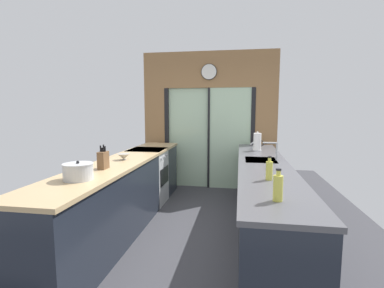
{
  "coord_description": "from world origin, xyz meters",
  "views": [
    {
      "loc": [
        0.61,
        -3.26,
        1.59
      ],
      "look_at": [
        -0.06,
        0.7,
        1.09
      ],
      "focal_mm": 26.65,
      "sensor_mm": 36.0,
      "label": 1
    }
  ],
  "objects_px": {
    "kettle": "(256,144)",
    "stock_pot": "(78,172)",
    "soap_bottle_far": "(269,170)",
    "soap_bottle_near": "(278,187)",
    "oven_range": "(148,177)",
    "knife_block": "(103,160)",
    "mixing_bowl": "(124,157)",
    "paper_towel_roll": "(257,142)"
  },
  "relations": [
    {
      "from": "kettle",
      "to": "stock_pot",
      "type": "bearing_deg",
      "value": -125.88
    },
    {
      "from": "stock_pot",
      "to": "soap_bottle_far",
      "type": "xyz_separation_m",
      "value": [
        1.78,
        0.29,
        0.02
      ]
    },
    {
      "from": "soap_bottle_near",
      "to": "soap_bottle_far",
      "type": "relative_size",
      "value": 1.06
    },
    {
      "from": "oven_range",
      "to": "knife_block",
      "type": "relative_size",
      "value": 3.36
    },
    {
      "from": "mixing_bowl",
      "to": "knife_block",
      "type": "height_order",
      "value": "knife_block"
    },
    {
      "from": "soap_bottle_near",
      "to": "soap_bottle_far",
      "type": "xyz_separation_m",
      "value": [
        0.0,
        0.63,
        -0.01
      ]
    },
    {
      "from": "soap_bottle_near",
      "to": "soap_bottle_far",
      "type": "height_order",
      "value": "soap_bottle_near"
    },
    {
      "from": "knife_block",
      "to": "soap_bottle_near",
      "type": "height_order",
      "value": "knife_block"
    },
    {
      "from": "oven_range",
      "to": "mixing_bowl",
      "type": "xyz_separation_m",
      "value": [
        0.02,
        -1.01,
        0.51
      ]
    },
    {
      "from": "oven_range",
      "to": "soap_bottle_far",
      "type": "xyz_separation_m",
      "value": [
        1.8,
        -1.79,
        0.56
      ]
    },
    {
      "from": "knife_block",
      "to": "paper_towel_roll",
      "type": "bearing_deg",
      "value": 44.09
    },
    {
      "from": "paper_towel_roll",
      "to": "soap_bottle_near",
      "type": "bearing_deg",
      "value": -90.0
    },
    {
      "from": "oven_range",
      "to": "knife_block",
      "type": "xyz_separation_m",
      "value": [
        0.02,
        -1.58,
        0.57
      ]
    },
    {
      "from": "stock_pot",
      "to": "soap_bottle_far",
      "type": "relative_size",
      "value": 1.24
    },
    {
      "from": "kettle",
      "to": "soap_bottle_far",
      "type": "height_order",
      "value": "soap_bottle_far"
    },
    {
      "from": "soap_bottle_near",
      "to": "paper_towel_roll",
      "type": "relative_size",
      "value": 0.77
    },
    {
      "from": "stock_pot",
      "to": "paper_towel_roll",
      "type": "relative_size",
      "value": 0.9
    },
    {
      "from": "stock_pot",
      "to": "soap_bottle_near",
      "type": "distance_m",
      "value": 1.81
    },
    {
      "from": "soap_bottle_near",
      "to": "soap_bottle_far",
      "type": "bearing_deg",
      "value": 90.0
    },
    {
      "from": "kettle",
      "to": "paper_towel_roll",
      "type": "relative_size",
      "value": 0.75
    },
    {
      "from": "oven_range",
      "to": "stock_pot",
      "type": "height_order",
      "value": "stock_pot"
    },
    {
      "from": "kettle",
      "to": "soap_bottle_near",
      "type": "distance_m",
      "value": 2.8
    },
    {
      "from": "kettle",
      "to": "soap_bottle_far",
      "type": "xyz_separation_m",
      "value": [
        -0.0,
        -2.17,
        0.01
      ]
    },
    {
      "from": "oven_range",
      "to": "stock_pot",
      "type": "distance_m",
      "value": 2.16
    },
    {
      "from": "mixing_bowl",
      "to": "soap_bottle_near",
      "type": "relative_size",
      "value": 0.68
    },
    {
      "from": "oven_range",
      "to": "stock_pot",
      "type": "relative_size",
      "value": 3.28
    },
    {
      "from": "knife_block",
      "to": "stock_pot",
      "type": "distance_m",
      "value": 0.5
    },
    {
      "from": "kettle",
      "to": "oven_range",
      "type": "bearing_deg",
      "value": -168.14
    },
    {
      "from": "oven_range",
      "to": "knife_block",
      "type": "bearing_deg",
      "value": -89.33
    },
    {
      "from": "paper_towel_roll",
      "to": "mixing_bowl",
      "type": "bearing_deg",
      "value": -146.98
    },
    {
      "from": "soap_bottle_near",
      "to": "stock_pot",
      "type": "bearing_deg",
      "value": 169.25
    },
    {
      "from": "kettle",
      "to": "paper_towel_roll",
      "type": "bearing_deg",
      "value": -90.52
    },
    {
      "from": "oven_range",
      "to": "knife_block",
      "type": "distance_m",
      "value": 1.68
    },
    {
      "from": "stock_pot",
      "to": "oven_range",
      "type": "bearing_deg",
      "value": 90.51
    },
    {
      "from": "oven_range",
      "to": "soap_bottle_far",
      "type": "relative_size",
      "value": 4.07
    },
    {
      "from": "stock_pot",
      "to": "kettle",
      "type": "xyz_separation_m",
      "value": [
        1.78,
        2.46,
        0.01
      ]
    },
    {
      "from": "knife_block",
      "to": "paper_towel_roll",
      "type": "xyz_separation_m",
      "value": [
        1.78,
        1.72,
        0.04
      ]
    },
    {
      "from": "soap_bottle_far",
      "to": "kettle",
      "type": "bearing_deg",
      "value": 89.94
    },
    {
      "from": "stock_pot",
      "to": "soap_bottle_near",
      "type": "height_order",
      "value": "soap_bottle_near"
    },
    {
      "from": "soap_bottle_near",
      "to": "paper_towel_roll",
      "type": "distance_m",
      "value": 2.57
    },
    {
      "from": "soap_bottle_far",
      "to": "stock_pot",
      "type": "bearing_deg",
      "value": -170.66
    },
    {
      "from": "kettle",
      "to": "soap_bottle_far",
      "type": "distance_m",
      "value": 2.17
    }
  ]
}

